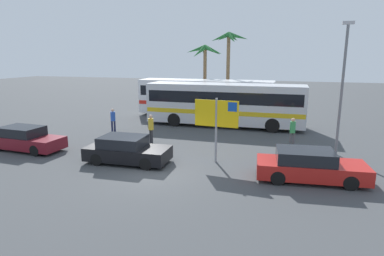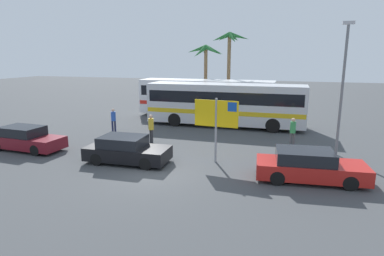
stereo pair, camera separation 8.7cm
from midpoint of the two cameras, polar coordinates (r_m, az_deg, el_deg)
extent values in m
plane|color=#424447|center=(15.04, -7.06, -7.68)|extent=(120.00, 120.00, 0.00)
cube|color=silver|center=(24.44, 5.67, 4.33)|extent=(11.61, 2.58, 2.90)
cube|color=black|center=(24.37, 5.70, 5.61)|extent=(11.14, 2.61, 0.84)
cube|color=gold|center=(24.52, 5.65, 3.15)|extent=(11.49, 2.61, 0.32)
cylinder|color=black|center=(25.37, 14.13, 1.50)|extent=(1.00, 0.28, 1.00)
cylinder|color=black|center=(23.08, 13.83, 0.46)|extent=(1.00, 0.28, 1.00)
cylinder|color=black|center=(26.65, -1.51, 2.39)|extent=(1.00, 0.28, 1.00)
cylinder|color=black|center=(24.48, -3.22, 1.47)|extent=(1.00, 0.28, 1.00)
cube|color=white|center=(28.38, 2.32, 5.50)|extent=(11.61, 2.58, 2.90)
cube|color=black|center=(28.31, 2.32, 6.61)|extent=(11.14, 2.61, 0.84)
cube|color=red|center=(28.44, 2.31, 4.49)|extent=(11.49, 2.61, 0.32)
cylinder|color=black|center=(29.03, 9.78, 3.04)|extent=(1.00, 0.28, 1.00)
cylinder|color=black|center=(26.75, 9.15, 2.27)|extent=(1.00, 0.28, 1.00)
cylinder|color=black|center=(30.72, -3.68, 3.71)|extent=(1.00, 0.28, 1.00)
cylinder|color=black|center=(28.57, -5.31, 3.02)|extent=(1.00, 0.28, 1.00)
cylinder|color=gray|center=(15.95, 4.10, -0.45)|extent=(0.11, 0.11, 3.20)
cube|color=yellow|center=(15.78, 4.14, 2.56)|extent=(2.20, 0.23, 1.30)
cube|color=#1447A8|center=(15.51, 7.00, 3.71)|extent=(0.44, 0.10, 0.44)
cube|color=black|center=(16.40, -11.33, -4.34)|extent=(4.16, 1.93, 0.64)
cube|color=black|center=(16.35, -12.19, -2.32)|extent=(2.19, 1.72, 0.52)
cylinder|color=black|center=(16.68, -6.13, -4.54)|extent=(0.61, 0.18, 0.60)
cylinder|color=black|center=(15.23, -8.31, -6.26)|extent=(0.61, 0.18, 0.60)
cylinder|color=black|center=(17.71, -13.86, -3.82)|extent=(0.61, 0.18, 0.60)
cylinder|color=black|center=(16.36, -16.58, -5.34)|extent=(0.61, 0.18, 0.60)
cube|color=maroon|center=(20.46, -27.22, -2.15)|extent=(4.42, 1.87, 0.64)
cube|color=black|center=(20.52, -27.88, -0.50)|extent=(2.33, 1.63, 0.52)
cylinder|color=black|center=(20.08, -22.97, -2.54)|extent=(0.61, 0.19, 0.60)
cylinder|color=black|center=(19.05, -26.01, -3.60)|extent=(0.61, 0.19, 0.60)
cylinder|color=black|center=(21.97, -28.16, -1.82)|extent=(0.61, 0.19, 0.60)
cube|color=red|center=(14.69, 19.98, -6.85)|extent=(4.63, 2.20, 0.64)
cube|color=black|center=(14.48, 19.10, -4.66)|extent=(2.48, 1.85, 0.52)
cylinder|color=black|center=(15.79, 24.51, -6.62)|extent=(0.61, 0.22, 0.60)
cylinder|color=black|center=(14.30, 25.97, -8.70)|extent=(0.61, 0.22, 0.60)
cylinder|color=black|center=(15.36, 14.34, -6.37)|extent=(0.61, 0.22, 0.60)
cylinder|color=black|center=(13.83, 14.68, -8.52)|extent=(0.61, 0.22, 0.60)
cylinder|color=#2D2D33|center=(19.79, -7.43, -1.47)|extent=(0.13, 0.13, 0.86)
cylinder|color=#2D2D33|center=(19.63, -7.19, -1.57)|extent=(0.13, 0.13, 0.86)
cylinder|color=gold|center=(19.54, -7.37, 0.67)|extent=(0.32, 0.32, 0.68)
sphere|color=tan|center=(19.45, -7.41, 1.99)|extent=(0.23, 0.23, 0.23)
cylinder|color=#1E2347|center=(23.24, -13.53, 0.29)|extent=(0.13, 0.13, 0.79)
cylinder|color=#1E2347|center=(23.21, -13.97, 0.25)|extent=(0.13, 0.13, 0.79)
cylinder|color=#2851B2|center=(23.09, -13.84, 2.00)|extent=(0.32, 0.32, 0.63)
sphere|color=tan|center=(23.02, -13.89, 3.03)|extent=(0.22, 0.22, 0.22)
cylinder|color=#4C4C51|center=(19.80, 17.29, -1.98)|extent=(0.13, 0.13, 0.82)
cylinder|color=#4C4C51|center=(19.81, 16.77, -1.94)|extent=(0.13, 0.13, 0.82)
cylinder|color=#338E4C|center=(19.64, 17.17, 0.12)|extent=(0.32, 0.32, 0.65)
sphere|color=tan|center=(19.55, 17.25, 1.37)|extent=(0.22, 0.22, 0.22)
cylinder|color=slate|center=(18.49, 24.68, 5.70)|extent=(0.14, 0.14, 6.68)
cube|color=#B2B2B7|center=(18.47, 25.68, 16.35)|extent=(0.56, 0.20, 0.16)
cylinder|color=brown|center=(30.79, 6.24, 9.24)|extent=(0.32, 0.32, 6.94)
cone|color=#23662D|center=(30.78, 8.08, 15.60)|extent=(1.89, 0.70, 0.88)
cone|color=#23662D|center=(31.56, 7.17, 15.50)|extent=(0.98, 1.89, 0.93)
cone|color=#23662D|center=(31.51, 5.45, 15.58)|extent=(1.63, 1.61, 0.89)
cone|color=#23662D|center=(30.44, 4.91, 15.56)|extent=(1.75, 1.44, 1.03)
cone|color=#23662D|center=(30.02, 6.90, 15.42)|extent=(1.27, 1.80, 1.17)
cylinder|color=brown|center=(31.54, 2.20, 8.38)|extent=(0.32, 0.32, 5.84)
cone|color=#23662D|center=(31.12, 3.69, 13.44)|extent=(1.90, 0.76, 1.07)
cone|color=#23662D|center=(31.87, 3.61, 13.39)|extent=(1.65, 1.58, 1.10)
cone|color=#23662D|center=(32.33, 2.04, 13.54)|extent=(1.11, 1.90, 0.95)
cone|color=#23662D|center=(32.02, 1.20, 13.22)|extent=(1.78, 1.28, 1.28)
cone|color=#23662D|center=(31.27, 0.65, 13.60)|extent=(1.85, 1.29, 0.93)
cone|color=#23662D|center=(30.83, 1.32, 13.29)|extent=(1.09, 1.84, 1.25)
cone|color=#23662D|center=(30.75, 3.15, 13.56)|extent=(1.68, 1.58, 0.97)
camera|label=1|loc=(0.04, -90.14, -0.03)|focal=30.34mm
camera|label=2|loc=(0.04, 89.86, 0.03)|focal=30.34mm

